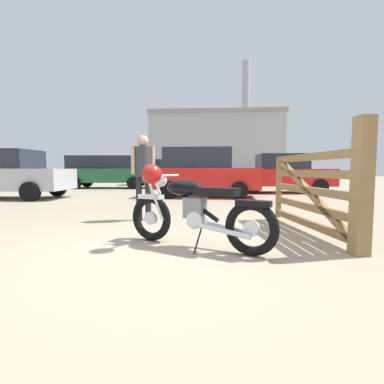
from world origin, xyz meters
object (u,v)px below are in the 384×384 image
white_estate_far (107,171)px  red_hatchback_near (281,173)px  dark_sedan_left (203,172)px  silver_sedan_mid (6,174)px  bystander (143,168)px  vintage_motorcycle (192,209)px  timber_gate (318,189)px  blue_hatchback_right (161,172)px

white_estate_far → red_hatchback_near: bearing=-20.7°
dark_sedan_left → silver_sedan_mid: dark_sedan_left is taller
bystander → red_hatchback_near: red_hatchback_near is taller
vintage_motorcycle → timber_gate: timber_gate is taller
timber_gate → blue_hatchback_right: bearing=9.8°
dark_sedan_left → blue_hatchback_right: size_ratio=0.93×
red_hatchback_near → white_estate_far: (-8.62, 2.90, 0.10)m
vintage_motorcycle → bystander: (-1.00, 1.95, 0.53)m
timber_gate → vintage_motorcycle: bearing=102.3°
bystander → blue_hatchback_right: (-1.43, 13.20, -0.18)m
silver_sedan_mid → vintage_motorcycle: bearing=-42.4°
timber_gate → blue_hatchback_right: 15.13m
vintage_motorcycle → red_hatchback_near: bearing=-84.4°
vintage_motorcycle → red_hatchback_near: red_hatchback_near is taller
white_estate_far → blue_hatchback_right: bearing=51.2°
blue_hatchback_right → white_estate_far: white_estate_far is taller
blue_hatchback_right → vintage_motorcycle: bearing=94.6°
silver_sedan_mid → red_hatchback_near: size_ratio=0.99×
bystander → white_estate_far: white_estate_far is taller
timber_gate → bystander: (-2.85, 1.32, 0.32)m
timber_gate → silver_sedan_mid: silver_sedan_mid is taller
timber_gate → blue_hatchback_right: size_ratio=0.59×
white_estate_far → timber_gate: bearing=-60.7°
dark_sedan_left → red_hatchback_near: (3.44, 2.01, -0.08)m
red_hatchback_near → white_estate_far: 9.09m
bystander → blue_hatchback_right: bearing=170.1°
white_estate_far → dark_sedan_left: bearing=-45.6°
vintage_motorcycle → red_hatchback_near: size_ratio=0.44×
blue_hatchback_right → white_estate_far: 4.21m
timber_gate → red_hatchback_near: (1.83, 8.24, 0.13)m
timber_gate → red_hatchback_near: bearing=-19.1°
bystander → timber_gate: bearing=49.1°
timber_gate → red_hatchback_near: size_ratio=0.60×
bystander → dark_sedan_left: 5.06m
blue_hatchback_right → dark_sedan_left: bearing=103.3°
red_hatchback_near → blue_hatchback_right: bearing=-44.4°
vintage_motorcycle → red_hatchback_near: 9.61m
vintage_motorcycle → silver_sedan_mid: 8.91m
red_hatchback_near → blue_hatchback_right: size_ratio=0.98×
red_hatchback_near → white_estate_far: bearing=-17.2°
timber_gate → silver_sedan_mid: bearing=50.7°
dark_sedan_left → red_hatchback_near: size_ratio=0.95×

